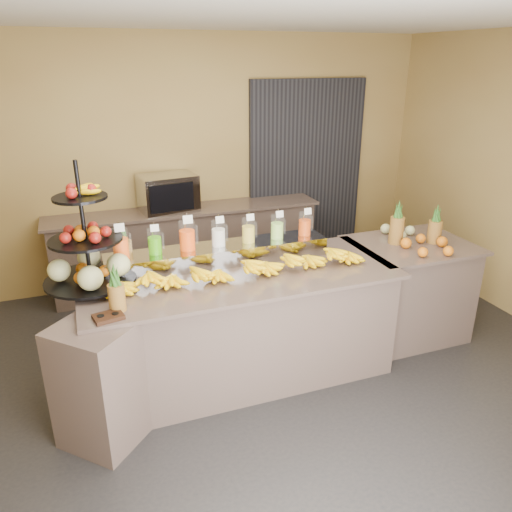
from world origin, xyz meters
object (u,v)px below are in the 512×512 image
fruit_stand (94,255)px  right_fruit_pile (420,238)px  oven_warmer (168,193)px  condiment_caddy (108,317)px  pitcher_tray (219,254)px  banana_heap (243,265)px

fruit_stand → right_fruit_pile: bearing=-8.5°
oven_warmer → condiment_caddy: bearing=-117.3°
right_fruit_pile → fruit_stand: bearing=176.7°
pitcher_tray → right_fruit_pile: size_ratio=3.90×
fruit_stand → oven_warmer: bearing=58.3°
banana_heap → condiment_caddy: 1.13m
pitcher_tray → banana_heap: (0.11, -0.30, 0.01)m
pitcher_tray → fruit_stand: fruit_stand is taller
pitcher_tray → condiment_caddy: (-0.96, -0.68, -0.06)m
banana_heap → right_fruit_pile: (1.70, 0.03, -0.00)m
condiment_caddy → pitcher_tray: bearing=35.3°
condiment_caddy → right_fruit_pile: right_fruit_pile is taller
right_fruit_pile → oven_warmer: (-1.90, 1.94, 0.12)m
condiment_caddy → oven_warmer: oven_warmer is taller
banana_heap → oven_warmer: oven_warmer is taller
pitcher_tray → condiment_caddy: 1.17m
condiment_caddy → oven_warmer: (0.86, 2.35, 0.19)m
condiment_caddy → right_fruit_pile: bearing=8.4°
right_fruit_pile → oven_warmer: size_ratio=0.78×
banana_heap → oven_warmer: size_ratio=3.52×
condiment_caddy → banana_heap: bearing=19.3°
pitcher_tray → fruit_stand: bearing=-173.7°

